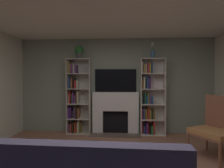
{
  "coord_description": "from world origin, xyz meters",
  "views": [
    {
      "loc": [
        0.22,
        -2.46,
        1.42
      ],
      "look_at": [
        0.0,
        1.1,
        1.34
      ],
      "focal_mm": 30.95,
      "sensor_mm": 36.0,
      "label": 1
    }
  ],
  "objects_px": {
    "fireplace": "(115,112)",
    "vase_with_flowers": "(153,53)",
    "tv": "(116,81)",
    "armchair": "(216,127)",
    "potted_plant": "(79,51)",
    "bookshelf_left": "(77,98)",
    "bookshelf_right": "(150,98)"
  },
  "relations": [
    {
      "from": "fireplace",
      "to": "vase_with_flowers",
      "type": "relative_size",
      "value": 3.18
    },
    {
      "from": "tv",
      "to": "armchair",
      "type": "relative_size",
      "value": 0.98
    },
    {
      "from": "potted_plant",
      "to": "armchair",
      "type": "bearing_deg",
      "value": -27.4
    },
    {
      "from": "potted_plant",
      "to": "armchair",
      "type": "xyz_separation_m",
      "value": [
        2.86,
        -1.48,
        -1.61
      ]
    },
    {
      "from": "bookshelf_left",
      "to": "potted_plant",
      "type": "xyz_separation_m",
      "value": [
        0.07,
        -0.03,
        1.24
      ]
    },
    {
      "from": "tv",
      "to": "vase_with_flowers",
      "type": "relative_size",
      "value": 2.69
    },
    {
      "from": "vase_with_flowers",
      "to": "bookshelf_left",
      "type": "bearing_deg",
      "value": 179.2
    },
    {
      "from": "bookshelf_left",
      "to": "tv",
      "type": "bearing_deg",
      "value": 5.19
    },
    {
      "from": "bookshelf_left",
      "to": "potted_plant",
      "type": "bearing_deg",
      "value": -21.2
    },
    {
      "from": "fireplace",
      "to": "tv",
      "type": "relative_size",
      "value": 1.18
    },
    {
      "from": "tv",
      "to": "potted_plant",
      "type": "xyz_separation_m",
      "value": [
        -0.96,
        -0.12,
        0.78
      ]
    },
    {
      "from": "potted_plant",
      "to": "vase_with_flowers",
      "type": "bearing_deg",
      "value": -0.05
    },
    {
      "from": "tv",
      "to": "bookshelf_right",
      "type": "height_order",
      "value": "bookshelf_right"
    },
    {
      "from": "potted_plant",
      "to": "armchair",
      "type": "relative_size",
      "value": 0.31
    },
    {
      "from": "fireplace",
      "to": "tv",
      "type": "distance_m",
      "value": 0.83
    },
    {
      "from": "bookshelf_right",
      "to": "armchair",
      "type": "height_order",
      "value": "bookshelf_right"
    },
    {
      "from": "armchair",
      "to": "tv",
      "type": "bearing_deg",
      "value": 139.78
    },
    {
      "from": "tv",
      "to": "bookshelf_left",
      "type": "bearing_deg",
      "value": -174.81
    },
    {
      "from": "bookshelf_right",
      "to": "potted_plant",
      "type": "xyz_separation_m",
      "value": [
        -1.86,
        -0.03,
        1.24
      ]
    },
    {
      "from": "tv",
      "to": "bookshelf_left",
      "type": "distance_m",
      "value": 1.14
    },
    {
      "from": "potted_plant",
      "to": "vase_with_flowers",
      "type": "xyz_separation_m",
      "value": [
        1.93,
        -0.0,
        -0.05
      ]
    },
    {
      "from": "tv",
      "to": "armchair",
      "type": "xyz_separation_m",
      "value": [
        1.89,
        -1.6,
        -0.83
      ]
    },
    {
      "from": "tv",
      "to": "bookshelf_right",
      "type": "xyz_separation_m",
      "value": [
        0.9,
        -0.09,
        -0.46
      ]
    },
    {
      "from": "tv",
      "to": "potted_plant",
      "type": "relative_size",
      "value": 3.12
    },
    {
      "from": "fireplace",
      "to": "bookshelf_left",
      "type": "xyz_separation_m",
      "value": [
        -1.03,
        -0.01,
        0.36
      ]
    },
    {
      "from": "bookshelf_right",
      "to": "vase_with_flowers",
      "type": "bearing_deg",
      "value": -24.55
    },
    {
      "from": "fireplace",
      "to": "bookshelf_left",
      "type": "bearing_deg",
      "value": -179.44
    },
    {
      "from": "potted_plant",
      "to": "armchair",
      "type": "distance_m",
      "value": 3.6
    },
    {
      "from": "bookshelf_right",
      "to": "armchair",
      "type": "relative_size",
      "value": 1.75
    },
    {
      "from": "fireplace",
      "to": "vase_with_flowers",
      "type": "bearing_deg",
      "value": -2.25
    },
    {
      "from": "fireplace",
      "to": "bookshelf_left",
      "type": "height_order",
      "value": "bookshelf_left"
    },
    {
      "from": "tv",
      "to": "bookshelf_left",
      "type": "height_order",
      "value": "bookshelf_left"
    }
  ]
}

